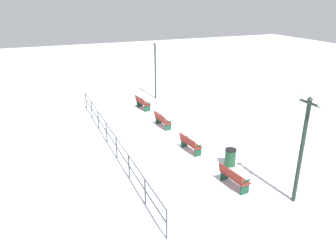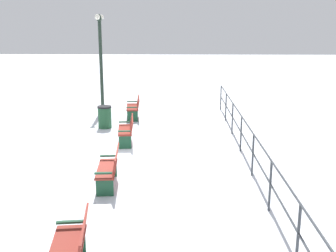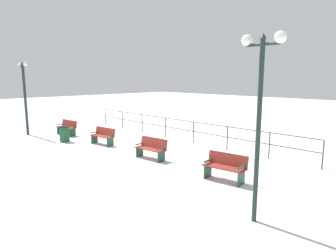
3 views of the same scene
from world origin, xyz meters
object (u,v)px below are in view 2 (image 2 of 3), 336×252
bench_nearest (134,107)px  bench_third (110,168)px  lamppost_near (101,51)px  bench_fourth (72,247)px  bench_second (127,130)px  trash_bin (105,117)px

bench_nearest → bench_third: bench_third is taller
bench_third → lamppost_near: (1.78, -8.96, 2.12)m
bench_nearest → bench_fourth: size_ratio=1.03×
bench_second → lamppost_near: 6.01m
bench_nearest → trash_bin: size_ratio=1.84×
trash_bin → bench_fourth: bearing=96.7°
bench_second → bench_third: bench_third is taller
bench_third → trash_bin: (1.09, -5.61, -0.04)m
bench_fourth → trash_bin: 9.29m
bench_third → bench_fourth: 3.61m
bench_second → bench_fourth: size_ratio=1.02×
lamppost_near → trash_bin: bearing=101.5°
bench_second → trash_bin: bench_second is taller
bench_second → lamppost_near: lamppost_near is taller
bench_second → bench_nearest: bearing=-94.4°
bench_nearest → bench_second: size_ratio=1.02×
lamppost_near → bench_fourth: bearing=98.0°
bench_third → trash_bin: 5.72m
bench_fourth → bench_second: bearing=-97.5°
bench_nearest → bench_fourth: 10.85m
trash_bin → bench_nearest: bearing=-119.6°
bench_fourth → lamppost_near: lamppost_near is taller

